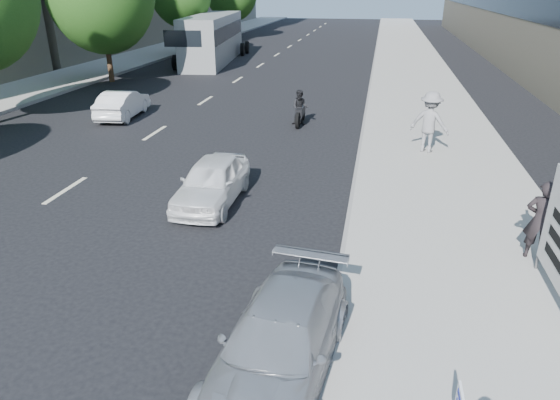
% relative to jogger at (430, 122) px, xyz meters
% --- Properties ---
extents(ground, '(160.00, 160.00, 0.00)m').
position_rel_jogger_xyz_m(ground, '(-3.67, -7.15, -1.16)').
color(ground, black).
rests_on(ground, ground).
extents(near_sidewalk, '(5.00, 120.00, 0.15)m').
position_rel_jogger_xyz_m(near_sidewalk, '(0.33, 12.85, -1.08)').
color(near_sidewalk, '#9F9C95').
rests_on(near_sidewalk, ground).
extents(far_sidewalk, '(4.50, 120.00, 0.15)m').
position_rel_jogger_xyz_m(far_sidewalk, '(-20.42, 12.85, -1.08)').
color(far_sidewalk, '#9F9C95').
rests_on(far_sidewalk, ground).
extents(jogger, '(1.48, 1.18, 2.01)m').
position_rel_jogger_xyz_m(jogger, '(0.00, 0.00, 0.00)').
color(jogger, gray).
rests_on(jogger, near_sidewalk).
extents(pedestrian_woman, '(0.70, 0.55, 1.68)m').
position_rel_jogger_xyz_m(pedestrian_woman, '(1.65, -6.92, -0.17)').
color(pedestrian_woman, black).
rests_on(pedestrian_woman, near_sidewalk).
extents(parked_sedan, '(1.99, 4.02, 1.12)m').
position_rel_jogger_xyz_m(parked_sedan, '(-2.87, -11.04, -0.59)').
color(parked_sedan, '#A3A6AA').
rests_on(parked_sedan, ground).
extents(white_sedan_near, '(1.40, 3.46, 1.18)m').
position_rel_jogger_xyz_m(white_sedan_near, '(-5.84, -5.15, -0.57)').
color(white_sedan_near, white).
rests_on(white_sedan_near, ground).
extents(white_sedan_mid, '(1.59, 3.65, 1.17)m').
position_rel_jogger_xyz_m(white_sedan_mid, '(-12.54, 2.95, -0.57)').
color(white_sedan_mid, white).
rests_on(white_sedan_mid, ground).
extents(motorcycle, '(0.70, 2.04, 1.42)m').
position_rel_jogger_xyz_m(motorcycle, '(-4.82, 3.21, -0.52)').
color(motorcycle, black).
rests_on(motorcycle, ground).
extents(bus, '(4.03, 12.31, 3.30)m').
position_rel_jogger_xyz_m(bus, '(-14.02, 20.11, 0.48)').
color(bus, gray).
rests_on(bus, ground).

